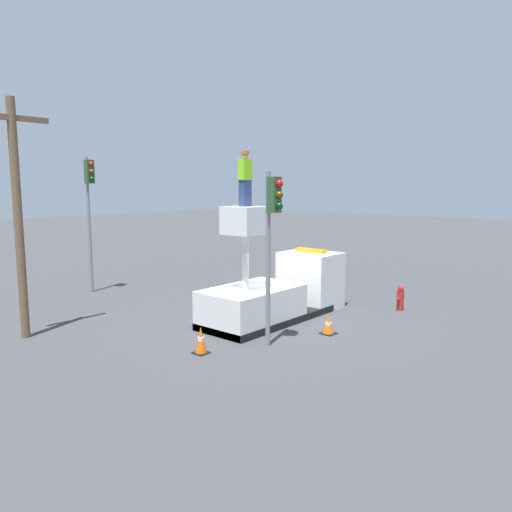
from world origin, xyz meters
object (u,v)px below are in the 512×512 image
(fire_hydrant, at_px, (400,298))
(traffic_cone_curbside, at_px, (328,325))
(worker, at_px, (245,179))
(bucket_truck, at_px, (277,292))
(traffic_light_pole, at_px, (272,224))
(utility_pole, at_px, (18,210))
(traffic_cone_rear, at_px, (201,341))
(traffic_light_across, at_px, (90,198))

(fire_hydrant, distance_m, traffic_cone_curbside, 4.39)
(worker, relative_size, traffic_cone_curbside, 2.86)
(bucket_truck, bearing_deg, traffic_light_pole, -144.23)
(worker, xyz_separation_m, traffic_light_pole, (-0.97, -1.90, -1.30))
(bucket_truck, xyz_separation_m, utility_pole, (-6.94, 4.46, 3.02))
(traffic_light_pole, distance_m, traffic_cone_curbside, 3.99)
(fire_hydrant, bearing_deg, traffic_light_pole, 171.44)
(bucket_truck, height_order, traffic_cone_rear, bucket_truck)
(traffic_light_pole, distance_m, traffic_light_across, 10.71)
(utility_pole, bearing_deg, traffic_cone_curbside, -47.13)
(traffic_cone_rear, bearing_deg, worker, 15.85)
(traffic_light_pole, bearing_deg, traffic_cone_curbside, -15.12)
(traffic_light_across, bearing_deg, utility_pole, -139.16)
(traffic_cone_curbside, bearing_deg, traffic_light_across, 97.39)
(worker, distance_m, traffic_light_across, 8.81)
(traffic_cone_curbside, bearing_deg, traffic_light_pole, 164.88)
(worker, distance_m, traffic_cone_curbside, 5.36)
(bucket_truck, xyz_separation_m, fire_hydrant, (3.88, -2.88, -0.46))
(bucket_truck, relative_size, traffic_light_across, 1.02)
(traffic_cone_rear, distance_m, utility_pole, 6.83)
(fire_hydrant, height_order, traffic_cone_curbside, fire_hydrant)
(traffic_light_pole, distance_m, traffic_cone_rear, 3.85)
(traffic_cone_rear, height_order, traffic_cone_curbside, traffic_cone_rear)
(traffic_cone_rear, bearing_deg, fire_hydrant, -14.24)
(fire_hydrant, relative_size, traffic_cone_rear, 1.23)
(bucket_truck, relative_size, worker, 3.45)
(utility_pole, bearing_deg, traffic_cone_rear, -64.25)
(utility_pole, bearing_deg, worker, -40.25)
(traffic_light_across, bearing_deg, fire_hydrant, -63.42)
(traffic_light_across, distance_m, fire_hydrant, 13.55)
(fire_hydrant, distance_m, traffic_cone_rear, 8.56)
(traffic_light_across, distance_m, utility_pole, 6.60)
(utility_pole, bearing_deg, bucket_truck, -32.76)
(bucket_truck, relative_size, traffic_cone_curbside, 9.87)
(worker, xyz_separation_m, traffic_cone_rear, (-2.74, -0.78, -4.53))
(worker, bearing_deg, traffic_cone_curbside, -64.65)
(fire_hydrant, xyz_separation_m, traffic_cone_rear, (-8.29, 2.10, -0.09))
(worker, bearing_deg, traffic_light_across, 91.86)
(worker, bearing_deg, traffic_cone_rear, -164.15)
(bucket_truck, relative_size, traffic_light_pole, 1.19)
(worker, xyz_separation_m, utility_pole, (-5.27, 4.46, -0.95))
(worker, bearing_deg, fire_hydrant, -27.46)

